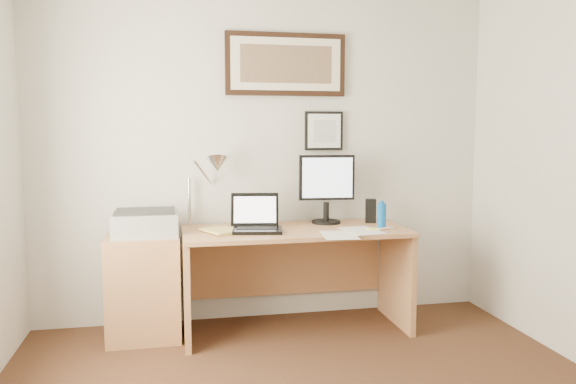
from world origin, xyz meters
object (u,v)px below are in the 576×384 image
object	(u,v)px
water_bottle	(382,216)
side_cabinet	(144,287)
book	(208,233)
laptop	(257,223)
desk	(293,258)
lcd_monitor	(327,185)
printer	(146,223)

from	to	relation	value
water_bottle	side_cabinet	bearing A→B (deg)	174.09
book	laptop	xyz separation A→B (m)	(0.34, 0.06, 0.05)
book	desk	xyz separation A→B (m)	(0.63, 0.16, -0.25)
laptop	lcd_monitor	distance (m)	0.65
book	desk	world-z (taller)	book
desk	laptop	world-z (taller)	laptop
book	water_bottle	bearing A→B (deg)	-2.13
laptop	book	bearing A→B (deg)	-170.56
side_cabinet	water_bottle	distance (m)	1.75
book	laptop	world-z (taller)	laptop
book	laptop	bearing A→B (deg)	9.44
water_bottle	desk	xyz separation A→B (m)	(-0.61, 0.21, -0.33)
book	lcd_monitor	bearing A→B (deg)	16.32
water_bottle	lcd_monitor	world-z (taller)	lcd_monitor
water_bottle	book	bearing A→B (deg)	177.87
water_bottle	printer	distance (m)	1.66
lcd_monitor	printer	bearing A→B (deg)	-174.65
side_cabinet	water_bottle	world-z (taller)	water_bottle
side_cabinet	printer	bearing A→B (deg)	31.27
desk	laptop	size ratio (longest dim) A/B	4.26
desk	laptop	xyz separation A→B (m)	(-0.28, -0.11, 0.29)
book	laptop	size ratio (longest dim) A/B	0.75
lcd_monitor	laptop	bearing A→B (deg)	-159.76
lcd_monitor	side_cabinet	bearing A→B (deg)	-174.16
side_cabinet	book	bearing A→B (deg)	-16.03
water_bottle	printer	size ratio (longest dim) A/B	0.41
desk	laptop	distance (m)	0.42
side_cabinet	book	distance (m)	0.61
side_cabinet	book	world-z (taller)	book
side_cabinet	laptop	bearing A→B (deg)	-5.16
printer	laptop	bearing A→B (deg)	-6.34
book	lcd_monitor	xyz separation A→B (m)	(0.91, 0.27, 0.28)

